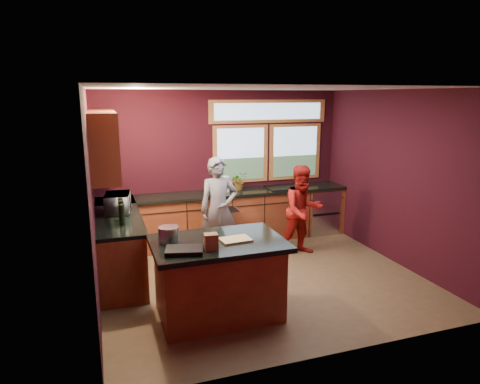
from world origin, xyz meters
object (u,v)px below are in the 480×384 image
island (218,278)px  stock_pot (169,234)px  person_red (303,211)px  cutting_board (236,239)px  person_grey (219,210)px

island → stock_pot: stock_pot is taller
person_red → stock_pot: bearing=-154.4°
cutting_board → stock_pot: bearing=165.1°
person_red → person_grey: bearing=167.4°
cutting_board → island: bearing=166.0°
cutting_board → stock_pot: size_ratio=1.46×
person_red → stock_pot: 2.80m
stock_pot → person_red: bearing=29.5°
island → person_grey: (0.50, 1.73, 0.36)m
cutting_board → stock_pot: stock_pot is taller
cutting_board → person_grey: bearing=80.5°
island → person_red: 2.43m
island → person_red: bearing=39.0°
person_red → stock_pot: person_red is taller
island → stock_pot: 0.80m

